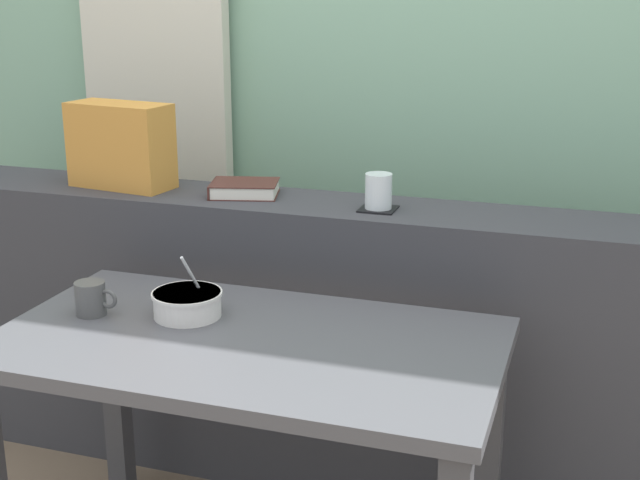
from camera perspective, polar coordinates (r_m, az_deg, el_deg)
The scene contains 10 objects.
outdoor_backdrop at distance 3.05m, azimuth 3.53°, elevation 14.69°, with size 4.80×0.08×2.80m, color #84B293.
curtain_left_panel at distance 3.26m, azimuth -10.73°, elevation 11.92°, with size 0.56×0.06×2.50m, color beige.
dark_console_ledge at distance 2.67m, azimuth -0.28°, elevation -6.75°, with size 2.80×0.31×0.88m, color #38383D.
breakfast_table at distance 2.10m, azimuth -4.72°, elevation -9.11°, with size 1.19×0.66×0.70m.
coaster_square at distance 2.45m, azimuth 3.82°, elevation 2.04°, with size 0.10×0.10×0.01m, color black.
juice_glass at distance 2.44m, azimuth 3.84°, elevation 3.14°, with size 0.08×0.08×0.10m.
closed_book at distance 2.62m, azimuth -4.99°, elevation 3.37°, with size 0.23×0.20×0.04m.
throw_pillow at distance 2.76m, azimuth -12.89°, elevation 6.05°, with size 0.32×0.14×0.26m, color #D18938.
soup_bowl at distance 2.19m, azimuth -8.66°, elevation -4.14°, with size 0.18×0.18×0.16m.
ceramic_mug at distance 2.25m, azimuth -14.72°, elevation -3.71°, with size 0.11×0.08×0.08m.
Camera 1 is at (0.78, -1.77, 1.50)m, focal length 48.94 mm.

